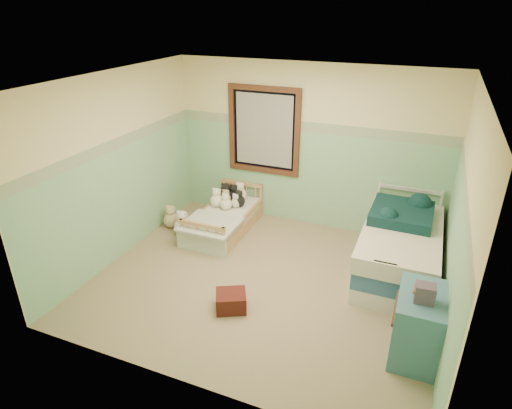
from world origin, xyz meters
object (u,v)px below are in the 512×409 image
at_px(floor_book, 223,246).
at_px(red_pillow, 231,301).
at_px(twin_bed_frame, 397,265).
at_px(toddler_bed_frame, 224,224).
at_px(plush_floor_tan, 171,220).
at_px(dresser, 418,325).
at_px(plush_floor_cream, 183,226).

bearing_deg(floor_book, red_pillow, -43.64).
relative_size(twin_bed_frame, floor_book, 7.10).
height_order(toddler_bed_frame, twin_bed_frame, twin_bed_frame).
distance_m(toddler_bed_frame, twin_bed_frame, 2.63).
xyz_separation_m(plush_floor_tan, floor_book, (1.02, -0.24, -0.11)).
height_order(plush_floor_tan, dresser, dresser).
xyz_separation_m(plush_floor_tan, dresser, (3.76, -1.41, 0.23)).
relative_size(toddler_bed_frame, twin_bed_frame, 0.80).
xyz_separation_m(twin_bed_frame, dresser, (0.32, -1.44, 0.25)).
bearing_deg(toddler_bed_frame, dresser, -29.23).
distance_m(plush_floor_tan, dresser, 4.02).
bearing_deg(dresser, floor_book, 156.82).
distance_m(plush_floor_cream, floor_book, 0.74).
bearing_deg(floor_book, twin_bed_frame, 22.25).
height_order(plush_floor_cream, twin_bed_frame, plush_floor_cream).
height_order(dresser, red_pillow, dresser).
xyz_separation_m(twin_bed_frame, floor_book, (-2.42, -0.26, -0.10)).
height_order(toddler_bed_frame, floor_book, toddler_bed_frame).
height_order(toddler_bed_frame, plush_floor_tan, plush_floor_tan).
bearing_deg(plush_floor_tan, red_pillow, -40.31).
height_order(plush_floor_tan, twin_bed_frame, plush_floor_tan).
xyz_separation_m(plush_floor_cream, plush_floor_tan, (-0.30, 0.14, -0.01)).
height_order(twin_bed_frame, dresser, dresser).
relative_size(dresser, floor_book, 2.80).
relative_size(plush_floor_tan, twin_bed_frame, 0.14).
relative_size(plush_floor_cream, plush_floor_tan, 1.08).
bearing_deg(floor_book, toddler_bed_frame, 128.87).
bearing_deg(floor_book, plush_floor_tan, -177.30).
distance_m(toddler_bed_frame, plush_floor_tan, 0.85).
bearing_deg(dresser, plush_floor_cream, 159.82).
relative_size(toddler_bed_frame, plush_floor_cream, 5.41).
bearing_deg(dresser, red_pillow, -178.22).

